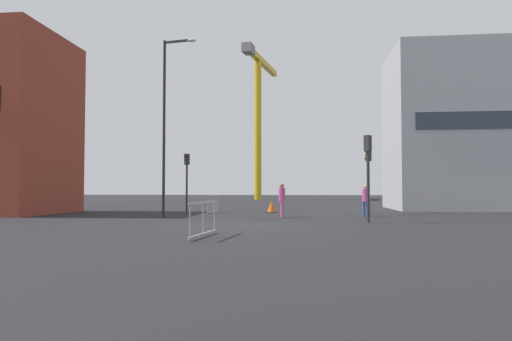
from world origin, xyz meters
The scene contains 12 objects.
ground centered at (0.00, 0.00, 0.00)m, with size 160.00×160.00×0.00m, color black.
office_block centered at (14.07, 15.60, 5.63)m, with size 10.83×7.41×11.25m.
construction_crane centered at (-3.41, 40.70, 12.54)m, with size 3.51×13.73×18.98m.
streetlamp_tall centered at (-4.41, 4.31, 5.16)m, with size 1.76×0.46×8.98m.
traffic_light_far centered at (5.99, 7.93, 2.51)m, with size 0.39×0.29×3.71m.
traffic_light_island centered at (-5.04, 10.63, 2.50)m, with size 0.33×0.39×3.70m.
traffic_light_verge centered at (5.20, 2.39, 2.57)m, with size 0.36×0.37×3.81m.
pedestrian_walking centered at (1.28, 5.66, 1.02)m, with size 0.34×0.34×1.75m.
pedestrian_waiting centered at (5.60, 6.28, 0.97)m, with size 0.34×0.34×1.68m.
safety_barrier_right_run centered at (-0.65, -4.19, 0.56)m, with size 0.35×2.46×1.08m.
safety_barrier_front centered at (-3.00, 8.89, 0.56)m, with size 0.29×1.96×1.08m.
traffic_cone_by_barrier centered at (0.42, 10.05, 0.33)m, with size 0.69×0.69×0.70m.
Camera 1 is at (2.40, -17.84, 1.50)m, focal length 31.94 mm.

